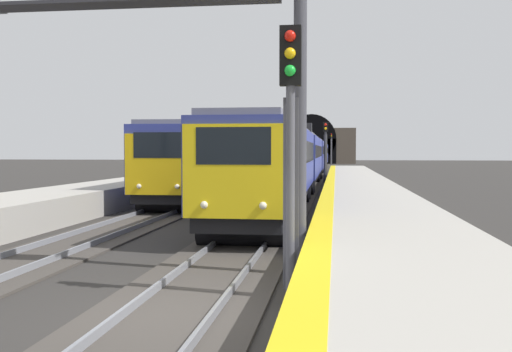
# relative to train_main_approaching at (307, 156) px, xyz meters

# --- Properties ---
(ground_plane) EXTENTS (320.00, 320.00, 0.00)m
(ground_plane) POSITION_rel_train_main_approaching_xyz_m (-43.97, 0.00, -2.21)
(ground_plane) COLOR #302D2B
(platform_right) EXTENTS (112.00, 3.56, 1.07)m
(platform_right) POSITION_rel_train_main_approaching_xyz_m (-43.97, -3.85, -1.67)
(platform_right) COLOR #ADA89E
(platform_right) RESTS_ON ground_plane
(platform_right_edge_strip) EXTENTS (112.00, 0.50, 0.01)m
(platform_right_edge_strip) POSITION_rel_train_main_approaching_xyz_m (-43.97, -2.32, -1.14)
(platform_right_edge_strip) COLOR yellow
(platform_right_edge_strip) RESTS_ON platform_right
(track_main_line) EXTENTS (160.00, 2.92, 0.21)m
(track_main_line) POSITION_rel_train_main_approaching_xyz_m (-43.97, 0.00, -2.17)
(track_main_line) COLOR #423D38
(track_main_line) RESTS_ON ground_plane
(train_main_approaching) EXTENTS (77.54, 2.86, 4.74)m
(train_main_approaching) POSITION_rel_train_main_approaching_xyz_m (0.00, 0.00, 0.00)
(train_main_approaching) COLOR navy
(train_main_approaching) RESTS_ON ground_plane
(train_adjacent_platform) EXTENTS (40.81, 3.47, 4.90)m
(train_adjacent_platform) POSITION_rel_train_main_approaching_xyz_m (-9.83, 4.81, 0.08)
(train_adjacent_platform) COLOR navy
(train_adjacent_platform) RESTS_ON ground_plane
(railway_signal_near) EXTENTS (0.39, 0.38, 4.91)m
(railway_signal_near) POSITION_rel_train_main_approaching_xyz_m (-42.73, -1.82, 0.78)
(railway_signal_near) COLOR #4C4C54
(railway_signal_near) RESTS_ON ground_plane
(railway_signal_mid) EXTENTS (0.39, 0.38, 4.90)m
(railway_signal_mid) POSITION_rel_train_main_approaching_xyz_m (-7.99, -1.82, 0.68)
(railway_signal_mid) COLOR #38383D
(railway_signal_mid) RESTS_ON ground_plane
(railway_signal_far) EXTENTS (0.39, 0.38, 5.70)m
(railway_signal_far) POSITION_rel_train_main_approaching_xyz_m (47.71, -1.82, 1.10)
(railway_signal_far) COLOR #4C4C54
(railway_signal_far) RESTS_ON ground_plane
(overhead_signal_gantry) EXTENTS (0.70, 8.82, 6.76)m
(overhead_signal_gantry) POSITION_rel_train_main_approaching_xyz_m (-40.64, 2.40, 2.94)
(overhead_signal_gantry) COLOR #3F3F47
(overhead_signal_gantry) RESTS_ON ground_plane
(tunnel_portal) EXTENTS (2.17, 18.07, 10.22)m
(tunnel_portal) POSITION_rel_train_main_approaching_xyz_m (69.31, 2.40, 1.52)
(tunnel_portal) COLOR #51473D
(tunnel_portal) RESTS_ON ground_plane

